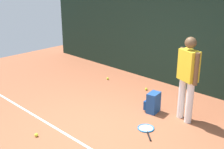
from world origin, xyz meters
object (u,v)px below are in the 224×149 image
object	(u,v)px
tennis_ball_near_player	(146,89)
tennis_ball_far_left	(36,135)
tennis_racket	(146,129)
backpack	(153,103)
tennis_ball_mid_court	(108,79)
tennis_player	(188,74)

from	to	relation	value
tennis_ball_near_player	tennis_ball_far_left	bearing A→B (deg)	-91.29
tennis_racket	backpack	xyz separation A→B (m)	(-0.37, 0.68, 0.20)
backpack	tennis_ball_near_player	world-z (taller)	backpack
tennis_ball_mid_court	tennis_racket	bearing A→B (deg)	-30.05
tennis_racket	tennis_ball_near_player	bearing A→B (deg)	-10.94
tennis_player	tennis_ball_far_left	bearing A→B (deg)	78.03
tennis_player	tennis_ball_mid_court	bearing A→B (deg)	9.22
tennis_ball_far_left	tennis_player	bearing A→B (deg)	57.16
tennis_racket	backpack	world-z (taller)	backpack
backpack	tennis_ball_far_left	world-z (taller)	backpack
tennis_racket	backpack	distance (m)	0.80
backpack	tennis_ball_mid_court	bearing A→B (deg)	-118.20
backpack	tennis_ball_mid_court	size ratio (longest dim) A/B	6.67
tennis_racket	tennis_ball_near_player	size ratio (longest dim) A/B	8.75
tennis_player	tennis_racket	distance (m)	1.31
tennis_ball_mid_court	tennis_player	bearing A→B (deg)	-11.65
backpack	tennis_ball_far_left	xyz separation A→B (m)	(-0.91, -2.28, -0.18)
tennis_ball_near_player	tennis_racket	bearing A→B (deg)	-52.17
tennis_player	backpack	distance (m)	1.02
backpack	tennis_ball_mid_court	xyz separation A→B (m)	(-2.08, 0.73, -0.18)
tennis_ball_near_player	tennis_ball_far_left	world-z (taller)	same
tennis_racket	tennis_ball_far_left	bearing A→B (deg)	92.52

